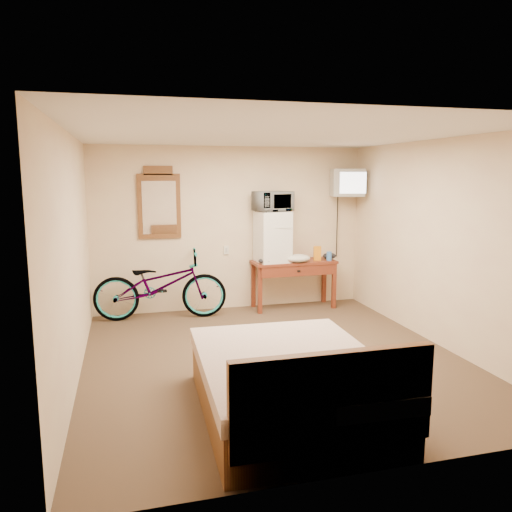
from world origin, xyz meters
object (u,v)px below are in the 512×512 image
bicycle (160,285)px  wall_mirror (159,204)px  microwave (273,201)px  blue_cup (329,256)px  crt_television (347,183)px  mini_fridge (273,237)px  bed (291,384)px  desk (294,269)px

bicycle → wall_mirror: bearing=-1.9°
microwave → blue_cup: size_ratio=3.88×
crt_television → mini_fridge: bearing=179.0°
mini_fridge → bicycle: (-1.72, -0.09, -0.64)m
mini_fridge → microwave: size_ratio=1.43×
microwave → wall_mirror: 1.69m
bicycle → bed: (0.87, -3.33, -0.20)m
wall_mirror → crt_television: bearing=-5.0°
desk → microwave: 1.11m
blue_cup → desk: bearing=171.7°
blue_cup → microwave: bearing=172.3°
microwave → bed: bearing=-121.3°
blue_cup → crt_television: bearing=17.4°
mini_fridge → blue_cup: bearing=-7.7°
microwave → bed: microwave is taller
microwave → bed: size_ratio=0.27×
blue_cup → crt_television: crt_television is taller
crt_television → bicycle: bearing=-178.6°
crt_television → wall_mirror: (-2.88, 0.25, -0.30)m
mini_fridge → microwave: bearing=56.3°
bed → wall_mirror: bearing=102.8°
blue_cup → wall_mirror: size_ratio=0.13×
blue_cup → bed: bearing=-117.8°
blue_cup → mini_fridge: bearing=172.3°
microwave → blue_cup: (0.89, -0.12, -0.86)m
microwave → crt_television: bearing=-18.4°
mini_fridge → blue_cup: 0.95m
microwave → bicycle: 2.08m
desk → blue_cup: (0.54, -0.08, 0.19)m
microwave → crt_television: crt_television is taller
blue_cup → bed: bed is taller
blue_cup → wall_mirror: 2.72m
mini_fridge → microwave: (0.00, 0.00, 0.54)m
mini_fridge → wall_mirror: size_ratio=0.73×
mini_fridge → bicycle: size_ratio=0.41×
wall_mirror → desk: bearing=-7.6°
bicycle → microwave: bearing=-81.9°
blue_cup → wall_mirror: (-2.56, 0.35, 0.83)m
mini_fridge → wall_mirror: bearing=172.2°
desk → wall_mirror: 2.28m
mini_fridge → bed: mini_fridge is taller
blue_cup → bicycle: (-2.60, 0.03, -0.32)m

